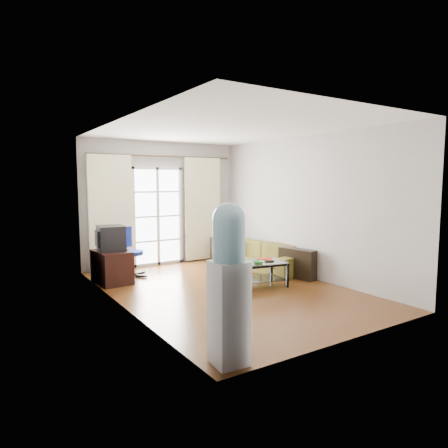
% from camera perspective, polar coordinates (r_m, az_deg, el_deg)
% --- Properties ---
extents(floor, '(5.20, 5.20, 0.00)m').
position_cam_1_polar(floor, '(6.90, 0.38, -9.32)').
color(floor, brown).
rests_on(floor, ground).
extents(ceiling, '(5.20, 5.20, 0.00)m').
position_cam_1_polar(ceiling, '(6.71, 0.39, 13.51)').
color(ceiling, white).
rests_on(ceiling, wall_back).
extents(wall_back, '(3.60, 0.02, 2.70)m').
position_cam_1_polar(wall_back, '(8.96, -8.75, 2.92)').
color(wall_back, '#B3AFAB').
rests_on(wall_back, floor).
extents(wall_front, '(3.60, 0.02, 2.70)m').
position_cam_1_polar(wall_front, '(4.72, 17.89, -0.08)').
color(wall_front, '#B3AFAB').
rests_on(wall_front, floor).
extents(wall_left, '(0.02, 5.20, 2.70)m').
position_cam_1_polar(wall_left, '(5.89, -14.46, 1.19)').
color(wall_left, '#B3AFAB').
rests_on(wall_left, floor).
extents(wall_right, '(0.02, 5.20, 2.70)m').
position_cam_1_polar(wall_right, '(7.80, 11.54, 2.41)').
color(wall_right, '#B3AFAB').
rests_on(wall_right, floor).
extents(french_door, '(1.16, 0.06, 2.15)m').
position_cam_1_polar(french_door, '(8.87, -9.46, 1.09)').
color(french_door, white).
rests_on(french_door, wall_back).
extents(curtain_rod, '(3.30, 0.04, 0.04)m').
position_cam_1_polar(curtain_rod, '(8.87, -8.59, 9.55)').
color(curtain_rod, '#4C3F2D').
rests_on(curtain_rod, wall_back).
extents(curtain_left, '(0.90, 0.07, 2.35)m').
position_cam_1_polar(curtain_left, '(8.44, -15.86, 1.54)').
color(curtain_left, '#FFFECD').
rests_on(curtain_left, curtain_rod).
extents(curtain_right, '(0.90, 0.07, 2.35)m').
position_cam_1_polar(curtain_right, '(9.29, -3.07, 2.16)').
color(curtain_right, '#FFFECD').
rests_on(curtain_right, curtain_rod).
extents(radiator, '(0.64, 0.12, 0.64)m').
position_cam_1_polar(radiator, '(9.33, -3.90, -3.20)').
color(radiator, '#969698').
rests_on(radiator, floor).
extents(sofa, '(2.26, 1.55, 0.57)m').
position_cam_1_polar(sofa, '(8.35, 4.85, -4.62)').
color(sofa, olive).
rests_on(sofa, floor).
extents(coffee_table, '(1.16, 0.78, 0.43)m').
position_cam_1_polar(coffee_table, '(7.03, 4.33, -6.70)').
color(coffee_table, silver).
rests_on(coffee_table, floor).
extents(bowl, '(0.20, 0.20, 0.05)m').
position_cam_1_polar(bowl, '(6.86, 4.89, -5.49)').
color(bowl, green).
rests_on(bowl, coffee_table).
extents(book, '(0.45, 0.45, 0.02)m').
position_cam_1_polar(book, '(7.13, 5.75, -5.16)').
color(book, '#B1152A').
rests_on(book, coffee_table).
extents(remote, '(0.19, 0.07, 0.02)m').
position_cam_1_polar(remote, '(7.04, 6.48, -5.33)').
color(remote, black).
rests_on(remote, coffee_table).
extents(tv_stand, '(0.59, 0.83, 0.59)m').
position_cam_1_polar(tv_stand, '(7.57, -15.75, -5.89)').
color(tv_stand, black).
rests_on(tv_stand, floor).
extents(crt_tv, '(0.54, 0.54, 0.45)m').
position_cam_1_polar(crt_tv, '(7.53, -15.96, -1.95)').
color(crt_tv, black).
rests_on(crt_tv, tv_stand).
extents(task_chair, '(0.84, 0.84, 0.95)m').
position_cam_1_polar(task_chair, '(7.95, -13.25, -5.35)').
color(task_chair, black).
rests_on(task_chair, floor).
extents(water_cooler, '(0.37, 0.35, 1.63)m').
position_cam_1_polar(water_cooler, '(3.98, 0.70, -8.13)').
color(water_cooler, white).
rests_on(water_cooler, floor).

